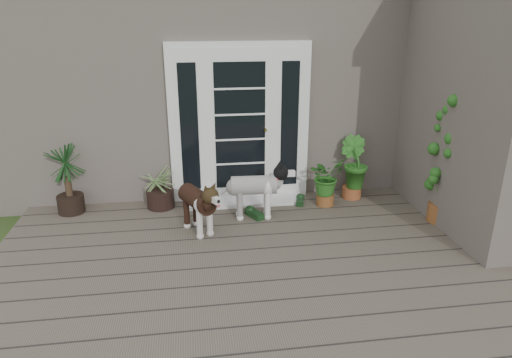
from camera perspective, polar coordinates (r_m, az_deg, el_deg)
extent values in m
cube|color=#6B5B4C|center=(4.72, 3.63, -12.95)|extent=(6.20, 4.60, 0.12)
cube|color=#665E54|center=(8.23, -2.25, 12.61)|extent=(7.40, 4.00, 3.10)
cube|color=#665E54|center=(6.31, 28.72, 7.83)|extent=(1.60, 2.40, 3.10)
cube|color=white|center=(6.26, -2.03, 6.88)|extent=(1.90, 0.14, 2.15)
cube|color=white|center=(6.40, -1.72, -2.71)|extent=(1.60, 0.40, 0.05)
imported|color=#175318|center=(6.29, 8.67, -0.63)|extent=(0.65, 0.65, 0.61)
imported|color=#18551B|center=(6.61, 11.92, 0.46)|extent=(0.62, 0.62, 0.67)
imported|color=#1B5F1E|center=(6.97, 18.95, 0.34)|extent=(0.51, 0.51, 0.56)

